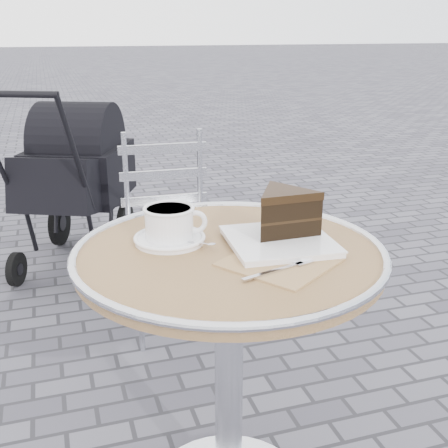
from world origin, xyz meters
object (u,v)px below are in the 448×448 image
object	(u,v)px
cafe_table	(229,314)
bistro_chair	(167,208)
cappuccino_set	(170,227)
cake_plate_set	(283,219)
baby_stroller	(74,183)

from	to	relation	value
cafe_table	bistro_chair	size ratio (longest dim) A/B	0.91
cafe_table	bistro_chair	distance (m)	1.05
cappuccino_set	bistro_chair	size ratio (longest dim) A/B	0.21
cake_plate_set	baby_stroller	xyz separation A→B (m)	(-0.40, 1.82, -0.35)
bistro_chair	baby_stroller	world-z (taller)	baby_stroller
cappuccino_set	cake_plate_set	size ratio (longest dim) A/B	0.44
cappuccino_set	bistro_chair	distance (m)	1.01
cappuccino_set	cake_plate_set	xyz separation A→B (m)	(0.25, -0.08, 0.02)
cappuccino_set	baby_stroller	world-z (taller)	baby_stroller
cafe_table	cappuccino_set	distance (m)	0.25
cafe_table	baby_stroller	size ratio (longest dim) A/B	0.72
cappuccino_set	cake_plate_set	distance (m)	0.27
bistro_chair	baby_stroller	xyz separation A→B (m)	(-0.34, 0.78, -0.07)
cake_plate_set	bistro_chair	size ratio (longest dim) A/B	0.48
cappuccino_set	baby_stroller	xyz separation A→B (m)	(-0.15, 1.74, -0.33)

